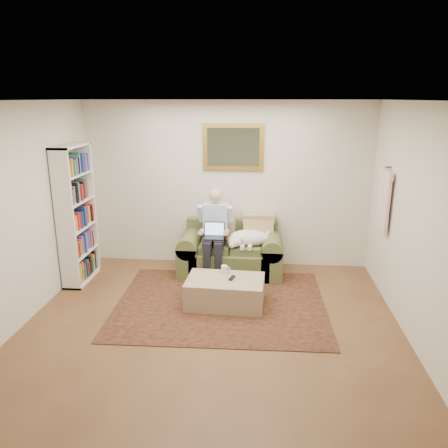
# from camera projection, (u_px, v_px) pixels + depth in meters

# --- Properties ---
(room_shell) EXTENTS (4.51, 5.00, 2.61)m
(room_shell) POSITION_uv_depth(u_px,v_px,m) (210.00, 222.00, 4.83)
(room_shell) COLOR brown
(room_shell) RESTS_ON ground
(rug) EXTENTS (2.78, 2.25, 0.01)m
(rug) POSITION_uv_depth(u_px,v_px,m) (221.00, 303.00, 5.79)
(rug) COLOR black
(rug) RESTS_ON room_shell
(sofa) EXTENTS (1.57, 0.80, 0.94)m
(sofa) POSITION_uv_depth(u_px,v_px,m) (231.00, 256.00, 6.75)
(sofa) COLOR brown
(sofa) RESTS_ON room_shell
(seated_man) EXTENTS (0.52, 0.74, 1.32)m
(seated_man) POSITION_uv_depth(u_px,v_px,m) (214.00, 234.00, 6.53)
(seated_man) COLOR #8CA7D8
(seated_man) RESTS_ON sofa
(laptop) EXTENTS (0.30, 0.24, 0.22)m
(laptop) POSITION_uv_depth(u_px,v_px,m) (214.00, 233.00, 6.46)
(laptop) COLOR black
(laptop) RESTS_ON seated_man
(sleeping_dog) EXTENTS (0.65, 0.41, 0.24)m
(sleeping_dog) POSITION_uv_depth(u_px,v_px,m) (249.00, 238.00, 6.56)
(sleeping_dog) COLOR white
(sleeping_dog) RESTS_ON sofa
(ottoman) EXTENTS (1.02, 0.68, 0.36)m
(ottoman) POSITION_uv_depth(u_px,v_px,m) (225.00, 292.00, 5.71)
(ottoman) COLOR tan
(ottoman) RESTS_ON room_shell
(coffee_mug) EXTENTS (0.08, 0.08, 0.10)m
(coffee_mug) POSITION_uv_depth(u_px,v_px,m) (224.00, 269.00, 5.85)
(coffee_mug) COLOR white
(coffee_mug) RESTS_ON ottoman
(tv_remote) EXTENTS (0.09, 0.16, 0.02)m
(tv_remote) POSITION_uv_depth(u_px,v_px,m) (232.00, 278.00, 5.67)
(tv_remote) COLOR black
(tv_remote) RESTS_ON ottoman
(bookshelf) EXTENTS (0.28, 0.80, 2.00)m
(bookshelf) POSITION_uv_depth(u_px,v_px,m) (76.00, 215.00, 6.29)
(bookshelf) COLOR white
(bookshelf) RESTS_ON room_shell
(wall_mirror) EXTENTS (0.94, 0.04, 0.72)m
(wall_mirror) POSITION_uv_depth(u_px,v_px,m) (233.00, 147.00, 6.68)
(wall_mirror) COLOR gold
(wall_mirror) RESTS_ON room_shell
(hanging_shirt) EXTENTS (0.06, 0.52, 0.90)m
(hanging_shirt) POSITION_uv_depth(u_px,v_px,m) (384.00, 197.00, 5.82)
(hanging_shirt) COLOR #FDD1D4
(hanging_shirt) RESTS_ON room_shell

